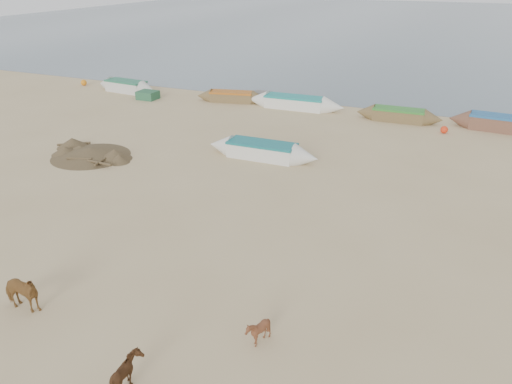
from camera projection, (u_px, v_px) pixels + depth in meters
ground at (208, 265)px, 16.65m from camera, size 140.00×140.00×0.00m
sea at (439, 24)px, 85.03m from camera, size 160.00×160.00×0.00m
cow_adult at (20, 293)px, 14.20m from camera, size 1.44×0.72×1.19m
calf_front at (258, 331)px, 13.02m from camera, size 0.95×0.92×0.81m
calf_right at (127, 377)px, 11.49m from camera, size 1.17×1.21×0.93m
near_canoe at (262, 150)px, 25.70m from camera, size 6.02×1.34×0.84m
debris_pile at (91, 152)px, 26.02m from camera, size 5.36×5.36×0.46m
waterline_canoes at (393, 113)px, 32.17m from camera, size 47.99×2.93×0.93m
beach_clutter at (412, 120)px, 31.18m from camera, size 46.95×4.46×0.64m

